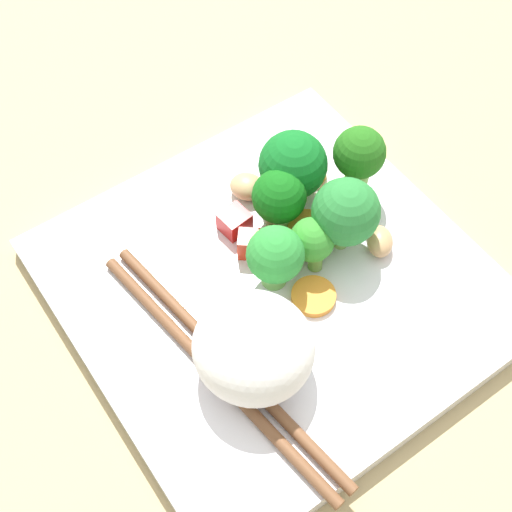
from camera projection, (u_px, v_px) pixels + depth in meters
The scene contains 18 objects.
ground_plane at pixel (274, 299), 52.73cm from camera, with size 110.00×110.00×2.00cm, color tan.
square_plate at pixel (274, 286), 51.18cm from camera, with size 28.44×28.44×1.71cm, color white.
rice_mound at pixel (253, 347), 44.36cm from camera, with size 7.78×7.95×5.72cm, color white.
broccoli_floret_0 at pixel (277, 256), 47.86cm from camera, with size 4.07×4.07×5.42cm.
broccoli_floret_1 at pixel (343, 209), 49.12cm from camera, with size 4.90×4.90×6.40cm.
broccoli_floret_2 at pixel (293, 165), 51.91cm from camera, with size 5.19×5.19×6.24cm.
broccoli_floret_3 at pixel (359, 157), 51.71cm from camera, with size 3.96×3.96×6.37cm.
broccoli_floret_4 at pixel (316, 244), 49.02cm from camera, with size 3.25×3.25×4.41cm.
broccoli_floret_5 at pixel (279, 198), 50.78cm from camera, with size 4.03×4.03×5.39cm.
carrot_slice_0 at pixel (307, 228), 52.53cm from camera, with size 3.02×3.02×0.79cm, color orange.
carrot_slice_1 at pixel (333, 202), 53.88cm from camera, with size 2.01×2.01×0.75cm, color orange.
carrot_slice_2 at pixel (310, 172), 55.58cm from camera, with size 2.69×2.69×0.76cm, color orange.
carrot_slice_3 at pixel (313, 296), 49.40cm from camera, with size 3.19×3.19×0.56cm, color orange.
pepper_chunk_0 at pixel (232, 223), 52.20cm from camera, with size 2.05×1.93×1.75cm, color red.
pepper_chunk_1 at pixel (256, 243), 51.05cm from camera, with size 2.14×1.60×2.00cm, color red.
chicken_piece_0 at pixel (380, 241), 51.35cm from camera, with size 2.68×1.92×1.62cm, color tan.
chicken_piece_3 at pixel (247, 186), 54.14cm from camera, with size 2.73×2.41×1.71cm, color tan.
chopstick_pair at pixel (220, 366), 46.31cm from camera, with size 23.20×5.85×0.81cm.
Camera 1 is at (-21.45, 15.31, 44.80)cm, focal length 49.10 mm.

